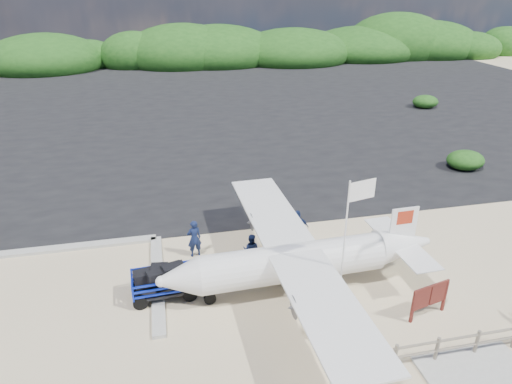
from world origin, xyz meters
The scene contains 13 objects.
ground centered at (0.00, 0.00, 0.00)m, with size 160.00×160.00×0.00m, color beige.
asphalt_apron centered at (0.00, 30.00, 0.00)m, with size 90.00×50.00×0.04m, color #B2B2B2, non-canonical shape.
lagoon centered at (-9.00, 1.50, 0.00)m, with size 9.00×7.00×0.40m, color #B2B2B2, non-canonical shape.
walkway_pad centered at (5.50, -6.00, 0.00)m, with size 3.50×2.50×0.10m, color #B2B2B2, non-canonical shape.
vegetation_band centered at (0.00, 55.00, 0.00)m, with size 124.00×8.00×4.40m, color #B2B2B2, non-canonical shape.
fence centered at (6.00, -5.00, 0.00)m, with size 6.40×2.00×1.10m, color #B2B2B2, non-canonical shape.
baggage_cart centered at (-4.23, 0.42, 0.00)m, with size 2.68×1.53×1.34m, color #0C23BB, non-canonical shape.
flagpole centered at (2.25, -1.94, 0.00)m, with size 1.10×0.46×5.52m, color white, non-canonical shape.
signboard centered at (5.45, -2.91, 0.00)m, with size 1.79×0.17×1.47m, color maroon, non-canonical shape.
crew_a centered at (-2.74, 3.16, 0.91)m, with size 0.66×0.44×1.82m, color #121D44.
crew_b centered at (-0.35, 1.92, 0.76)m, with size 0.74×0.57×1.52m, color #121D44.
crew_c centered at (2.07, 2.89, 0.97)m, with size 1.13×0.47×1.94m, color #121D44.
aircraft_large centered at (10.54, 27.29, 0.00)m, with size 13.68×13.68×4.10m, color #B2B2B2, non-canonical shape.
Camera 1 is at (-3.79, -14.90, 11.65)m, focal length 32.00 mm.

